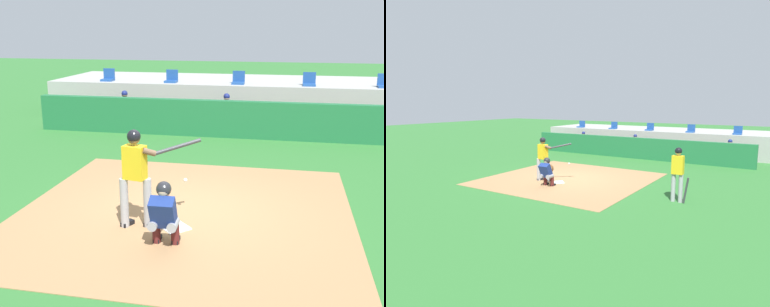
# 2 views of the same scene
# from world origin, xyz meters

# --- Properties ---
(ground_plane) EXTENTS (80.00, 80.00, 0.00)m
(ground_plane) POSITION_xyz_m (0.00, 0.00, 0.00)
(ground_plane) COLOR #2D6B2D
(dirt_infield) EXTENTS (6.40, 6.40, 0.01)m
(dirt_infield) POSITION_xyz_m (0.00, 0.00, 0.01)
(dirt_infield) COLOR #9E754C
(dirt_infield) RESTS_ON ground
(home_plate) EXTENTS (0.62, 0.62, 0.02)m
(home_plate) POSITION_xyz_m (0.00, -0.80, 0.02)
(home_plate) COLOR white
(home_plate) RESTS_ON dirt_infield
(batter_at_plate) EXTENTS (1.39, 0.64, 1.80)m
(batter_at_plate) POSITION_xyz_m (-0.67, -0.85, 1.04)
(batter_at_plate) COLOR #99999E
(batter_at_plate) RESTS_ON ground
(catcher_crouched) EXTENTS (0.49, 1.83, 1.13)m
(catcher_crouched) POSITION_xyz_m (-0.02, -1.49, 0.61)
(catcher_crouched) COLOR gray
(catcher_crouched) RESTS_ON ground
(on_deck_batter) EXTENTS (0.58, 0.23, 1.79)m
(on_deck_batter) POSITION_xyz_m (4.80, -0.88, 1.02)
(on_deck_batter) COLOR #99999E
(on_deck_batter) RESTS_ON ground
(dugout_wall) EXTENTS (13.00, 0.30, 1.20)m
(dugout_wall) POSITION_xyz_m (0.00, 6.50, 0.60)
(dugout_wall) COLOR #1E6638
(dugout_wall) RESTS_ON ground
(dugout_bench) EXTENTS (11.80, 0.44, 0.45)m
(dugout_bench) POSITION_xyz_m (0.00, 7.50, 0.23)
(dugout_bench) COLOR olive
(dugout_bench) RESTS_ON ground
(dugout_player_0) EXTENTS (0.49, 0.70, 1.30)m
(dugout_player_0) POSITION_xyz_m (-3.85, 7.34, 0.67)
(dugout_player_0) COLOR #939399
(dugout_player_0) RESTS_ON ground
(dugout_player_1) EXTENTS (0.49, 0.70, 1.30)m
(dugout_player_1) POSITION_xyz_m (-0.19, 7.34, 0.67)
(dugout_player_1) COLOR #939399
(dugout_player_1) RESTS_ON ground
(dugout_player_2) EXTENTS (0.49, 0.70, 1.30)m
(dugout_player_2) POSITION_xyz_m (5.11, 7.34, 0.67)
(dugout_player_2) COLOR #939399
(dugout_player_2) RESTS_ON ground
(stands_platform) EXTENTS (15.00, 4.40, 1.40)m
(stands_platform) POSITION_xyz_m (0.00, 10.90, 0.70)
(stands_platform) COLOR #9E9E99
(stands_platform) RESTS_ON ground
(stadium_seat_0) EXTENTS (0.46, 0.46, 0.48)m
(stadium_seat_0) POSITION_xyz_m (-5.20, 9.38, 1.53)
(stadium_seat_0) COLOR #1E478C
(stadium_seat_0) RESTS_ON stands_platform
(stadium_seat_1) EXTENTS (0.46, 0.46, 0.48)m
(stadium_seat_1) POSITION_xyz_m (-2.60, 9.38, 1.53)
(stadium_seat_1) COLOR #1E478C
(stadium_seat_1) RESTS_ON stands_platform
(stadium_seat_2) EXTENTS (0.46, 0.46, 0.48)m
(stadium_seat_2) POSITION_xyz_m (0.00, 9.38, 1.53)
(stadium_seat_2) COLOR #1E478C
(stadium_seat_2) RESTS_ON stands_platform
(stadium_seat_3) EXTENTS (0.46, 0.46, 0.48)m
(stadium_seat_3) POSITION_xyz_m (2.60, 9.38, 1.53)
(stadium_seat_3) COLOR #1E478C
(stadium_seat_3) RESTS_ON stands_platform
(stadium_seat_4) EXTENTS (0.46, 0.46, 0.48)m
(stadium_seat_4) POSITION_xyz_m (5.20, 9.38, 1.53)
(stadium_seat_4) COLOR #1E478C
(stadium_seat_4) RESTS_ON stands_platform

